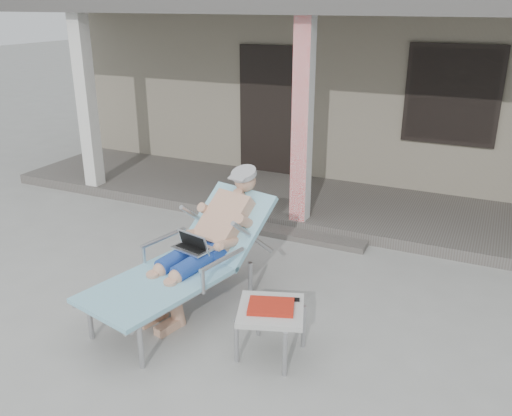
% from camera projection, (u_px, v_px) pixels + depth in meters
% --- Properties ---
extents(ground, '(60.00, 60.00, 0.00)m').
position_uv_depth(ground, '(226.00, 303.00, 5.58)').
color(ground, '#9E9E99').
rests_on(ground, ground).
extents(house, '(10.40, 5.40, 3.30)m').
position_uv_depth(house, '(380.00, 69.00, 10.49)').
color(house, gray).
rests_on(house, ground).
extents(porch_deck, '(10.00, 2.00, 0.15)m').
position_uv_depth(porch_deck, '(319.00, 203.00, 8.10)').
color(porch_deck, '#605B56').
rests_on(porch_deck, ground).
extents(porch_overhang, '(10.00, 2.30, 2.85)m').
position_uv_depth(porch_overhang, '(327.00, 11.00, 7.08)').
color(porch_overhang, silver).
rests_on(porch_overhang, porch_deck).
extents(porch_step, '(2.00, 0.30, 0.07)m').
position_uv_depth(porch_step, '(291.00, 234.00, 7.14)').
color(porch_step, '#605B56').
rests_on(porch_step, ground).
extents(lounger, '(1.25, 2.21, 1.39)m').
position_uv_depth(lounger, '(196.00, 227.00, 5.27)').
color(lounger, '#B7B7BC').
rests_on(lounger, ground).
extents(side_table, '(0.70, 0.70, 0.50)m').
position_uv_depth(side_table, '(271.00, 313.00, 4.63)').
color(side_table, beige).
rests_on(side_table, ground).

